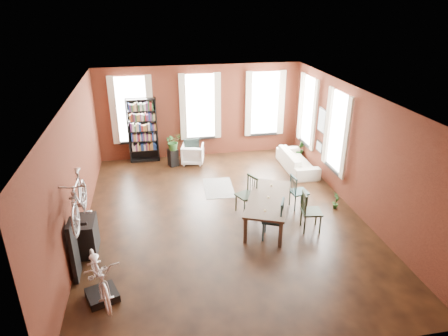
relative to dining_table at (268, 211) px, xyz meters
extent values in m
plane|color=black|center=(-1.03, 0.49, -0.36)|extent=(9.00, 9.00, 0.00)
cube|color=white|center=(-1.03, 0.49, 2.84)|extent=(7.00, 9.00, 0.04)
cube|color=#461B11|center=(-1.03, 4.99, 1.24)|extent=(7.00, 0.04, 3.20)
cube|color=#461B11|center=(-1.03, -4.01, 1.24)|extent=(7.00, 0.04, 3.20)
cube|color=#461B11|center=(-4.53, 0.49, 1.24)|extent=(0.04, 9.00, 3.20)
cube|color=#461B11|center=(2.47, 0.49, 1.24)|extent=(0.04, 9.00, 3.20)
cube|color=white|center=(-3.33, 4.96, 1.44)|extent=(1.00, 0.04, 2.20)
cube|color=#C2B59C|center=(-3.33, 4.89, 1.44)|extent=(1.40, 0.06, 2.30)
cube|color=white|center=(-1.03, 4.96, 1.44)|extent=(1.00, 0.04, 2.20)
cube|color=#C2B59C|center=(-1.03, 4.89, 1.44)|extent=(1.40, 0.06, 2.30)
cube|color=white|center=(1.27, 4.96, 1.44)|extent=(1.00, 0.04, 2.20)
cube|color=#C2B59C|center=(1.27, 4.89, 1.44)|extent=(1.40, 0.06, 2.30)
cube|color=white|center=(2.44, 1.49, 1.44)|extent=(0.04, 1.00, 2.20)
cube|color=#C2B59C|center=(2.37, 1.49, 1.44)|extent=(0.06, 1.40, 2.30)
cube|color=white|center=(2.44, 3.69, 1.44)|extent=(0.04, 1.00, 2.20)
cube|color=#C2B59C|center=(2.37, 3.69, 1.44)|extent=(0.06, 1.40, 2.30)
cube|color=black|center=(2.43, 2.59, 1.44)|extent=(0.04, 0.55, 0.75)
cube|color=black|center=(2.43, 2.59, 0.59)|extent=(0.04, 0.45, 0.35)
cube|color=#46382A|center=(0.00, 0.00, 0.00)|extent=(1.71, 2.33, 0.72)
cube|color=#183235|center=(-0.08, -0.66, 0.15)|extent=(0.62, 0.62, 1.02)
cube|color=black|center=(-0.41, 0.66, 0.14)|extent=(0.61, 0.61, 1.01)
cube|color=#1F2E1B|center=(0.95, -0.48, 0.14)|extent=(0.53, 0.53, 1.01)
cube|color=#163131|center=(1.06, 0.64, 0.11)|extent=(0.47, 0.47, 0.94)
cube|color=black|center=(-3.03, 4.79, 0.74)|extent=(1.00, 0.32, 2.20)
imported|color=white|center=(-1.42, 4.25, 0.01)|extent=(0.84, 0.81, 0.73)
imported|color=beige|center=(1.92, 3.09, 0.05)|extent=(0.61, 2.08, 0.81)
cube|color=black|center=(-0.88, 2.19, -0.36)|extent=(0.94, 1.42, 0.01)
cube|color=black|center=(-3.88, -2.06, -0.28)|extent=(0.70, 0.70, 0.16)
cube|color=black|center=(-4.43, -1.31, 0.29)|extent=(0.16, 0.60, 1.30)
cube|color=black|center=(-4.31, -0.41, 0.04)|extent=(0.40, 0.80, 0.80)
cube|color=black|center=(-2.09, 4.15, -0.07)|extent=(0.38, 0.38, 0.59)
imported|color=#255321|center=(2.34, 3.97, -0.21)|extent=(0.47, 0.74, 0.31)
imported|color=#275622|center=(2.03, 0.38, -0.28)|extent=(0.53, 0.49, 0.17)
imported|color=silver|center=(-3.87, -2.07, 0.66)|extent=(0.84, 1.04, 1.72)
imported|color=#A5A8AD|center=(-4.18, -1.31, 1.77)|extent=(0.47, 1.00, 1.66)
imported|color=#2A5E25|center=(-2.07, 4.12, 0.45)|extent=(0.72, 0.75, 0.45)
camera|label=1|loc=(-2.69, -8.39, 5.02)|focal=32.00mm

